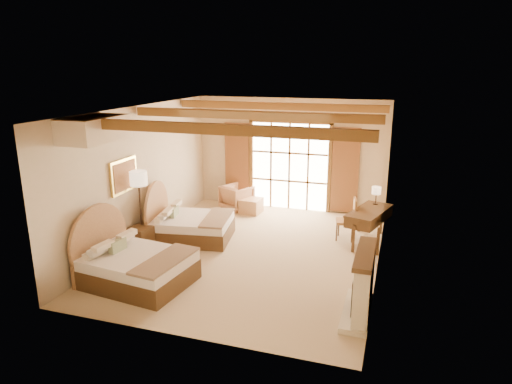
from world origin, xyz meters
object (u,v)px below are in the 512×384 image
at_px(bed_near, 131,264).
at_px(nightstand, 141,239).
at_px(armchair, 237,197).
at_px(bed_far, 187,224).
at_px(desk, 368,225).

relative_size(bed_near, nightstand, 3.85).
bearing_deg(bed_near, nightstand, 122.12).
height_order(bed_near, nightstand, bed_near).
distance_m(nightstand, armchair, 3.71).
relative_size(bed_far, desk, 1.27).
distance_m(bed_far, desk, 4.35).
distance_m(bed_near, desk, 5.48).
bearing_deg(bed_far, nightstand, -132.91).
xyz_separation_m(armchair, desk, (3.87, -1.50, 0.08)).
xyz_separation_m(nightstand, desk, (4.89, 2.06, 0.16)).
distance_m(bed_near, nightstand, 1.61).
bearing_deg(armchair, bed_near, 113.12).
xyz_separation_m(bed_near, nightstand, (-0.68, 1.45, -0.11)).
height_order(bed_far, desk, bed_far).
bearing_deg(bed_near, bed_far, 97.25).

